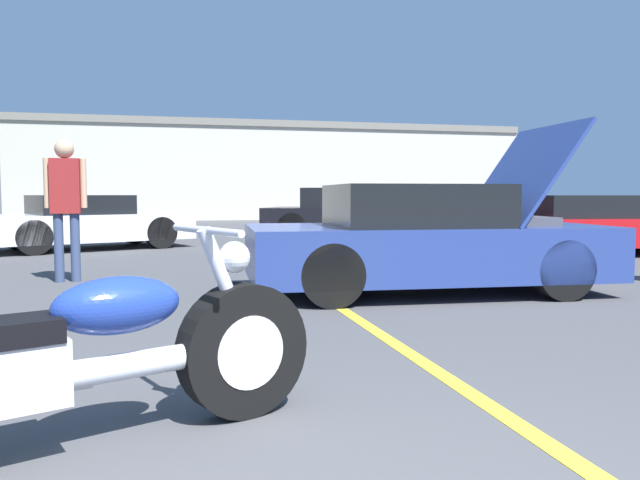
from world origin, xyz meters
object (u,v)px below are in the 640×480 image
at_px(parked_car_mid_right_row, 349,216).
at_px(spectator_midground, 66,197).
at_px(motorcycle, 54,365).
at_px(show_car_hood_open, 427,240).
at_px(parked_car_right_row, 591,226).
at_px(parked_car_mid_left_row, 87,223).

relative_size(parked_car_mid_right_row, spectator_midground, 2.43).
distance_m(motorcycle, show_car_hood_open, 5.14).
relative_size(motorcycle, parked_car_mid_right_row, 0.53).
xyz_separation_m(motorcycle, parked_car_right_row, (8.24, 7.42, 0.13)).
bearing_deg(parked_car_mid_right_row, spectator_midground, -109.09).
xyz_separation_m(motorcycle, parked_car_mid_right_row, (4.73, 11.62, 0.20)).
xyz_separation_m(parked_car_mid_right_row, parked_car_mid_left_row, (-5.88, -0.75, -0.07)).
bearing_deg(parked_car_mid_right_row, parked_car_mid_left_row, -148.45).
xyz_separation_m(motorcycle, show_car_hood_open, (3.37, 3.87, 0.19)).
bearing_deg(spectator_midground, show_car_hood_open, -24.66).
height_order(show_car_hood_open, parked_car_mid_right_row, show_car_hood_open).
bearing_deg(show_car_hood_open, parked_car_mid_right_row, 83.85).
xyz_separation_m(show_car_hood_open, parked_car_mid_right_row, (1.36, 7.75, 0.01)).
xyz_separation_m(show_car_hood_open, parked_car_right_row, (4.86, 3.55, -0.06)).
distance_m(parked_car_mid_right_row, parked_car_right_row, 5.47).
bearing_deg(parked_car_mid_left_row, parked_car_mid_right_row, -16.01).
bearing_deg(parked_car_right_row, spectator_midground, -162.81).
relative_size(motorcycle, spectator_midground, 1.29).
relative_size(show_car_hood_open, parked_car_mid_right_row, 0.93).
bearing_deg(spectator_midground, parked_car_mid_left_row, 94.01).
bearing_deg(show_car_hood_open, parked_car_mid_left_row, 126.63).
relative_size(motorcycle, parked_car_mid_left_row, 0.54).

